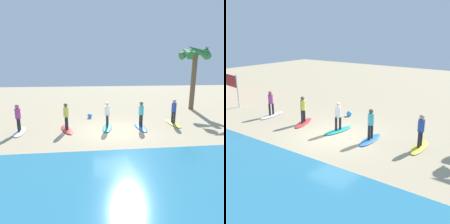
{
  "view_description": "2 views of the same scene",
  "coord_description": "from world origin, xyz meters",
  "views": [
    {
      "loc": [
        1.37,
        11.7,
        3.88
      ],
      "look_at": [
        0.03,
        -0.23,
        1.17
      ],
      "focal_mm": 31.81,
      "sensor_mm": 36.0,
      "label": 1
    },
    {
      "loc": [
        -8.61,
        11.56,
        5.61
      ],
      "look_at": [
        0.41,
        -0.8,
        1.1
      ],
      "focal_mm": 44.72,
      "sensor_mm": 36.0,
      "label": 2
    }
  ],
  "objects": [
    {
      "name": "ground_plane",
      "position": [
        0.0,
        0.0,
        0.0
      ],
      "size": [
        60.0,
        60.0,
        0.0
      ],
      "primitive_type": "plane",
      "color": "tan"
    },
    {
      "name": "surfboard_yellow",
      "position": [
        -4.36,
        -1.09,
        0.04
      ],
      "size": [
        0.67,
        2.13,
        0.09
      ],
      "primitive_type": "ellipsoid",
      "rotation": [
        0.0,
        0.0,
        1.62
      ],
      "color": "yellow",
      "rests_on": "ground"
    },
    {
      "name": "surfer_yellow",
      "position": [
        -4.36,
        -1.09,
        1.04
      ],
      "size": [
        0.32,
        0.46,
        1.64
      ],
      "color": "#232328",
      "rests_on": "surfboard_yellow"
    },
    {
      "name": "surfboard_blue",
      "position": [
        -1.9,
        -0.51,
        0.04
      ],
      "size": [
        0.65,
        2.12,
        0.09
      ],
      "primitive_type": "ellipsoid",
      "rotation": [
        0.0,
        0.0,
        1.62
      ],
      "color": "blue",
      "rests_on": "ground"
    },
    {
      "name": "surfer_blue",
      "position": [
        -1.9,
        -0.51,
        1.04
      ],
      "size": [
        0.32,
        0.46,
        1.64
      ],
      "color": "#232328",
      "rests_on": "surfboard_blue"
    },
    {
      "name": "surfboard_teal",
      "position": [
        0.29,
        -0.64,
        0.04
      ],
      "size": [
        0.91,
        2.16,
        0.09
      ],
      "primitive_type": "ellipsoid",
      "rotation": [
        0.0,
        0.0,
        1.4
      ],
      "color": "teal",
      "rests_on": "ground"
    },
    {
      "name": "surfer_teal",
      "position": [
        0.29,
        -0.64,
        1.04
      ],
      "size": [
        0.32,
        0.46,
        1.64
      ],
      "color": "#232328",
      "rests_on": "surfboard_teal"
    },
    {
      "name": "surfboard_red",
      "position": [
        2.86,
        -0.49,
        0.04
      ],
      "size": [
        1.19,
        2.17,
        0.09
      ],
      "primitive_type": "ellipsoid",
      "rotation": [
        0.0,
        0.0,
        1.89
      ],
      "color": "red",
      "rests_on": "ground"
    },
    {
      "name": "surfer_red",
      "position": [
        2.86,
        -0.49,
        1.04
      ],
      "size": [
        0.32,
        0.44,
        1.64
      ],
      "color": "#232328",
      "rests_on": "surfboard_red"
    },
    {
      "name": "surfboard_white",
      "position": [
        5.69,
        -0.39,
        0.04
      ],
      "size": [
        0.82,
        2.15,
        0.09
      ],
      "primitive_type": "ellipsoid",
      "rotation": [
        0.0,
        0.0,
        1.7
      ],
      "color": "white",
      "rests_on": "ground"
    },
    {
      "name": "surfer_white",
      "position": [
        5.69,
        -0.39,
        1.04
      ],
      "size": [
        0.32,
        0.46,
        1.64
      ],
      "color": "#232328",
      "rests_on": "surfboard_white"
    },
    {
      "name": "palm_tree",
      "position": [
        -8.17,
        -5.83,
        4.76
      ],
      "size": [
        2.88,
        3.03,
        5.95
      ],
      "color": "brown",
      "rests_on": "ground"
    },
    {
      "name": "beach_ball",
      "position": [
        1.42,
        -3.45,
        0.18
      ],
      "size": [
        0.35,
        0.35,
        0.35
      ],
      "primitive_type": "sphere",
      "color": "#338CE5",
      "rests_on": "ground"
    }
  ]
}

